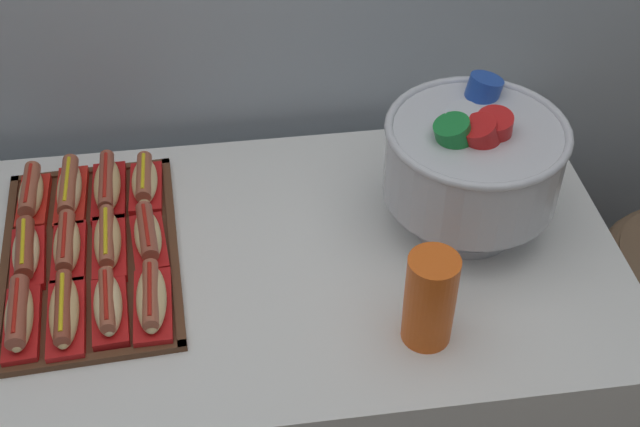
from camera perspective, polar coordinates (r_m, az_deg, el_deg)
The scene contains 16 objects.
buffet_table at distance 1.89m, azimuth -2.91°, elevation -10.62°, with size 1.34×0.75×0.75m.
serving_tray at distance 1.67m, azimuth -15.19°, elevation -2.76°, with size 0.36×0.54×0.01m.
hot_dog_0 at distance 1.55m, azimuth -19.58°, elevation -6.61°, with size 0.07×0.17×0.06m.
hot_dog_1 at distance 1.54m, azimuth -16.82°, elevation -6.42°, with size 0.08×0.19×0.06m.
hot_dog_2 at distance 1.53m, azimuth -14.06°, elevation -6.06°, with size 0.07×0.16×0.06m.
hot_dog_3 at distance 1.52m, azimuth -11.26°, elevation -5.74°, with size 0.07×0.17×0.06m.
hot_dog_4 at distance 1.67m, azimuth -19.17°, elevation -2.50°, with size 0.08×0.16×0.06m.
hot_dog_5 at distance 1.66m, azimuth -16.66°, elevation -2.15°, with size 0.07×0.17×0.06m.
hot_dog_6 at distance 1.65m, azimuth -14.09°, elevation -1.87°, with size 0.07×0.17×0.06m.
hot_dog_7 at distance 1.64m, azimuth -11.51°, elevation -1.53°, with size 0.08×0.16×0.06m.
hot_dog_8 at distance 1.79m, azimuth -18.86°, elevation 1.20°, with size 0.06×0.16×0.06m.
hot_dog_9 at distance 1.78m, azimuth -16.51°, elevation 1.50°, with size 0.06×0.18×0.06m.
hot_dog_10 at distance 1.77m, azimuth -14.12°, elevation 1.79°, with size 0.07×0.18×0.06m.
hot_dog_11 at distance 1.77m, azimuth -11.71°, elevation 2.08°, with size 0.07×0.15×0.06m.
punch_bowl at distance 1.61m, azimuth 10.28°, elevation 3.65°, with size 0.34×0.34×0.28m.
cup_stack at distance 1.43m, azimuth 7.41°, elevation -5.75°, with size 0.09×0.09×0.18m.
Camera 1 is at (-0.06, -1.14, 1.89)m, focal length 47.52 mm.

